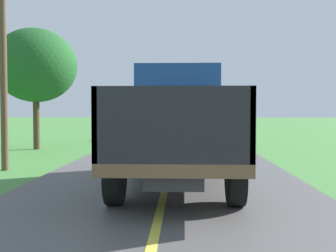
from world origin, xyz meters
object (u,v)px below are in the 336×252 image
object	(u,v)px
banana_truck_near	(177,122)
roadside_tree_near_left	(36,66)
banana_truck_far	(178,115)
utility_pole_roadside	(3,47)

from	to	relation	value
banana_truck_near	roadside_tree_near_left	distance (m)	10.35
banana_truck_near	banana_truck_far	size ratio (longest dim) A/B	1.00
banana_truck_far	utility_pole_roadside	distance (m)	13.45
utility_pole_roadside	roadside_tree_near_left	distance (m)	6.19
utility_pole_roadside	banana_truck_near	bearing A→B (deg)	-19.38
utility_pole_roadside	banana_truck_far	bearing A→B (deg)	68.55
banana_truck_far	roadside_tree_near_left	bearing A→B (deg)	-134.64
banana_truck_near	utility_pole_roadside	distance (m)	5.72
utility_pole_roadside	roadside_tree_near_left	world-z (taller)	utility_pole_roadside
banana_truck_near	banana_truck_far	xyz separation A→B (m)	(-0.16, 14.14, -0.00)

